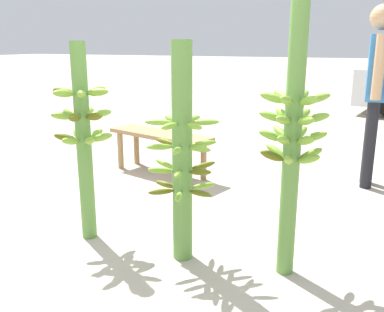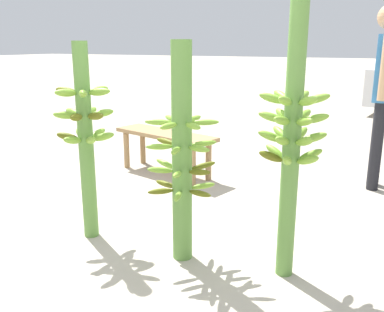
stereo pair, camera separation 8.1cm
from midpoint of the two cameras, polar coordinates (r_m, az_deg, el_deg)
ground_plane at (r=2.81m, az=-2.57°, el=-13.51°), size 80.00×80.00×0.00m
banana_stalk_left at (r=2.96m, az=-13.28°, el=2.84°), size 0.40×0.40×1.35m
banana_stalk_center at (r=2.58m, az=-0.45°, el=0.08°), size 0.44×0.44×1.36m
banana_stalk_right at (r=2.42m, az=14.12°, el=2.56°), size 0.39×0.39×1.63m
vendor_person at (r=4.28m, az=24.71°, el=9.23°), size 0.22×0.56×1.67m
market_bench at (r=4.44m, az=-3.06°, el=2.16°), size 1.22×0.61×0.44m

